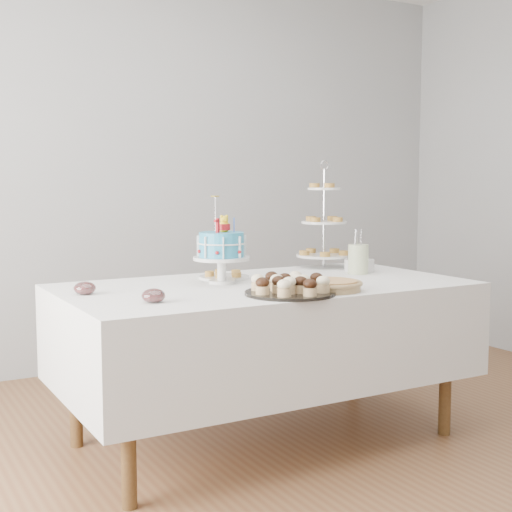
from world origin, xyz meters
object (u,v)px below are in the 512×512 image
jam_bowl_b (85,288)px  table (265,330)px  pie (329,285)px  tiered_stand (324,223)px  birthday_cake (222,260)px  cupcake_tray (290,284)px  utensil_pitcher (358,258)px  jam_bowl_a (154,296)px  pastry_plate (224,275)px  plate_stack (359,265)px

jam_bowl_b → table: bearing=-6.8°
pie → tiered_stand: tiered_stand is taller
birthday_cake → jam_bowl_b: bearing=158.4°
cupcake_tray → jam_bowl_b: size_ratio=4.16×
pie → utensil_pitcher: utensil_pitcher is taller
jam_bowl_a → jam_bowl_b: jam_bowl_a is taller
pie → pastry_plate: (-0.23, 0.58, -0.01)m
cupcake_tray → pie: bearing=1.9°
pie → jam_bowl_a: size_ratio=3.07×
table → jam_bowl_b: bearing=173.2°
pie → jam_bowl_b: bearing=156.3°
cupcake_tray → tiered_stand: tiered_stand is taller
birthday_cake → utensil_pitcher: bearing=-25.3°
pie → table: bearing=112.8°
pie → utensil_pitcher: size_ratio=1.25×
pie → jam_bowl_b: jam_bowl_b is taller
table → plate_stack: (0.69, 0.16, 0.26)m
table → tiered_stand: (0.62, 0.40, 0.48)m
plate_stack → jam_bowl_b: size_ratio=1.71×
jam_bowl_a → table: bearing=19.9°
table → plate_stack: bearing=13.0°
tiered_stand → cupcake_tray: bearing=-133.1°
birthday_cake → utensil_pitcher: size_ratio=1.77×
pastry_plate → tiered_stand: bearing=11.8°
birthday_cake → pastry_plate: (0.09, 0.14, -0.10)m
pastry_plate → utensil_pitcher: utensil_pitcher is taller
cupcake_tray → plate_stack: size_ratio=2.43×
table → pie: 0.44m
plate_stack → table: bearing=-167.0°
birthday_cake → pie: 0.55m
cupcake_tray → plate_stack: (0.76, 0.50, -0.01)m
table → pastry_plate: size_ratio=7.57×
birthday_cake → utensil_pitcher: 0.79m
jam_bowl_b → tiered_stand: bearing=11.6°
birthday_cake → plate_stack: size_ratio=2.58×
birthday_cake → pastry_plate: bearing=36.4°
cupcake_tray → table: bearing=78.0°
utensil_pitcher → tiered_stand: bearing=99.3°
table → cupcake_tray: bearing=-102.0°
table → utensil_pitcher: bearing=6.5°
tiered_stand → pastry_plate: bearing=-168.2°
cupcake_tray → utensil_pitcher: bearing=30.9°
plate_stack → jam_bowl_a: plate_stack is taller
tiered_stand → plate_stack: (0.07, -0.24, -0.22)m
pastry_plate → utensil_pitcher: (0.70, -0.18, 0.07)m
table → tiered_stand: bearing=32.9°
plate_stack → jam_bowl_a: bearing=-163.5°
cupcake_tray → pie: 0.21m
birthday_cake → cupcake_tray: bearing=-99.3°
table → jam_bowl_b: 0.88m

